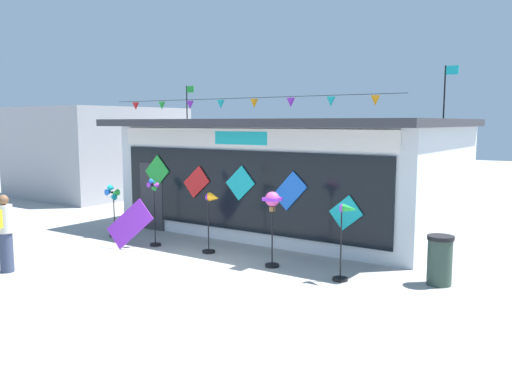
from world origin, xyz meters
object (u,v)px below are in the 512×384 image
at_px(display_kite_on_ground, 130,224).
at_px(wind_spinner_right, 346,235).
at_px(wind_spinner_center_right, 272,208).
at_px(trash_bin, 440,260).
at_px(wind_spinner_left, 154,206).
at_px(wind_spinner_center_left, 212,212).
at_px(kite_shop_building, 294,173).
at_px(wind_spinner_far_left, 113,200).
at_px(person_near_camera, 4,232).

bearing_deg(display_kite_on_ground, wind_spinner_right, 5.18).
bearing_deg(wind_spinner_center_right, trash_bin, 12.39).
xyz_separation_m(wind_spinner_left, wind_spinner_right, (5.42, -0.06, -0.11)).
relative_size(wind_spinner_center_left, display_kite_on_ground, 1.24).
bearing_deg(kite_shop_building, wind_spinner_far_left, -130.01).
bearing_deg(wind_spinner_left, trash_bin, 6.43).
distance_m(wind_spinner_far_left, wind_spinner_left, 1.75).
bearing_deg(person_near_camera, trash_bin, -153.43).
relative_size(wind_spinner_left, wind_spinner_center_right, 1.04).
xyz_separation_m(wind_spinner_center_left, wind_spinner_center_right, (1.85, -0.19, 0.30)).
bearing_deg(trash_bin, wind_spinner_right, -152.50).
height_order(person_near_camera, display_kite_on_ground, person_near_camera).
relative_size(wind_spinner_far_left, trash_bin, 1.49).
bearing_deg(wind_spinner_left, person_near_camera, -103.64).
xyz_separation_m(wind_spinner_left, display_kite_on_ground, (-0.28, -0.57, -0.42)).
xyz_separation_m(wind_spinner_left, trash_bin, (7.06, 0.80, -0.56)).
bearing_deg(person_near_camera, kite_shop_building, -110.39).
distance_m(wind_spinner_left, wind_spinner_center_left, 1.77).
bearing_deg(person_near_camera, wind_spinner_center_left, -126.94).
height_order(wind_spinner_center_right, wind_spinner_right, wind_spinner_center_right).
height_order(trash_bin, display_kite_on_ground, display_kite_on_ground).
distance_m(wind_spinner_far_left, display_kite_on_ground, 1.68).
distance_m(wind_spinner_left, trash_bin, 7.12).
bearing_deg(display_kite_on_ground, wind_spinner_center_right, 8.92).
relative_size(wind_spinner_far_left, person_near_camera, 0.88).
xyz_separation_m(wind_spinner_center_right, person_near_camera, (-4.47, -3.60, -0.43)).
distance_m(wind_spinner_left, display_kite_on_ground, 0.76).
xyz_separation_m(wind_spinner_far_left, wind_spinner_center_left, (3.50, 0.08, -0.02)).
height_order(kite_shop_building, wind_spinner_right, kite_shop_building).
xyz_separation_m(wind_spinner_center_left, trash_bin, (5.30, 0.57, -0.52)).
xyz_separation_m(wind_spinner_far_left, wind_spinner_left, (1.75, -0.15, 0.02)).
distance_m(wind_spinner_center_left, person_near_camera, 4.60).
xyz_separation_m(wind_spinner_left, wind_spinner_center_right, (3.61, 0.04, 0.26)).
bearing_deg(wind_spinner_center_left, trash_bin, 6.14).
bearing_deg(display_kite_on_ground, wind_spinner_center_left, 21.35).
bearing_deg(wind_spinner_center_right, wind_spinner_center_left, 174.25).
distance_m(trash_bin, display_kite_on_ground, 7.47).
height_order(wind_spinner_center_left, wind_spinner_center_right, wind_spinner_center_right).
relative_size(wind_spinner_center_left, wind_spinner_center_right, 0.89).
distance_m(wind_spinner_center_left, display_kite_on_ground, 2.23).
bearing_deg(wind_spinner_far_left, person_near_camera, -76.60).
distance_m(kite_shop_building, wind_spinner_far_left, 5.39).
bearing_deg(wind_spinner_right, person_near_camera, -150.88).
xyz_separation_m(wind_spinner_right, trash_bin, (1.64, 0.85, -0.45)).
xyz_separation_m(person_near_camera, trash_bin, (7.92, 4.35, -0.39)).
bearing_deg(person_near_camera, wind_spinner_right, -153.10).
bearing_deg(wind_spinner_right, kite_shop_building, 130.88).
bearing_deg(wind_spinner_center_left, wind_spinner_left, -172.68).
relative_size(person_near_camera, trash_bin, 1.69).
height_order(kite_shop_building, wind_spinner_center_right, kite_shop_building).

